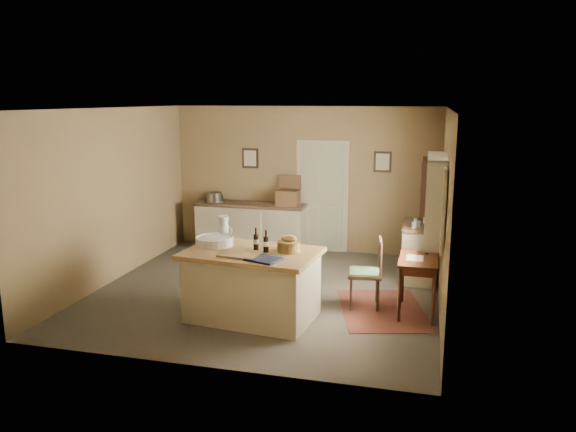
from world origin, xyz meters
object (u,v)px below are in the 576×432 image
at_px(work_island, 252,283).
at_px(right_cabinet, 420,251).
at_px(shelving_unit, 432,213).
at_px(desk_chair, 365,273).
at_px(sideboard, 252,225).
at_px(writing_desk, 418,266).

distance_m(work_island, right_cabinet, 3.06).
height_order(right_cabinet, shelving_unit, shelving_unit).
bearing_deg(desk_chair, shelving_unit, 61.93).
bearing_deg(shelving_unit, work_island, -126.48).
xyz_separation_m(sideboard, shelving_unit, (3.30, -0.20, 0.44)).
height_order(sideboard, shelving_unit, shelving_unit).
xyz_separation_m(writing_desk, shelving_unit, (0.15, 2.35, 0.26)).
xyz_separation_m(work_island, writing_desk, (2.10, 0.69, 0.18)).
relative_size(writing_desk, shelving_unit, 0.45).
distance_m(desk_chair, right_cabinet, 1.63).
bearing_deg(writing_desk, right_cabinet, 90.01).
bearing_deg(desk_chair, right_cabinet, 56.62).
bearing_deg(writing_desk, desk_chair, 174.53).
relative_size(writing_desk, desk_chair, 0.86).
bearing_deg(writing_desk, sideboard, 141.01).
bearing_deg(shelving_unit, writing_desk, -93.63).
relative_size(sideboard, desk_chair, 2.19).
relative_size(right_cabinet, shelving_unit, 0.55).
distance_m(writing_desk, shelving_unit, 2.37).
xyz_separation_m(sideboard, writing_desk, (3.15, -2.55, 0.18)).
bearing_deg(work_island, right_cabinet, 52.84).
xyz_separation_m(work_island, shelving_unit, (2.25, 3.04, 0.44)).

